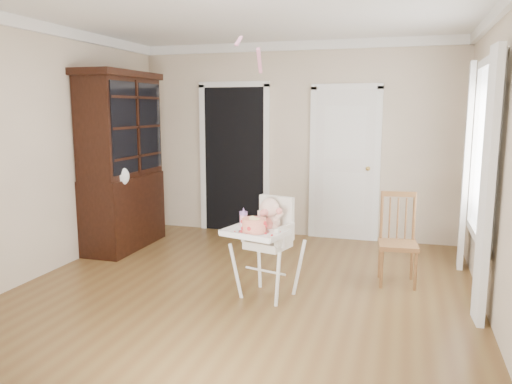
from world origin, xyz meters
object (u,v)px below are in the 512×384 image
(sippy_cup, at_px, (244,218))
(dining_chair, at_px, (398,242))
(cake, at_px, (254,225))
(high_chair, at_px, (268,235))
(china_cabinet, at_px, (122,161))

(sippy_cup, bearing_deg, dining_chair, 28.74)
(cake, distance_m, sippy_cup, 0.26)
(high_chair, height_order, sippy_cup, high_chair)
(cake, bearing_deg, high_chair, 72.08)
(china_cabinet, bearing_deg, high_chair, -27.11)
(china_cabinet, height_order, dining_chair, china_cabinet)
(cake, height_order, dining_chair, dining_chair)
(high_chair, distance_m, china_cabinet, 2.59)
(cake, xyz_separation_m, sippy_cup, (-0.16, 0.20, 0.01))
(sippy_cup, bearing_deg, high_chair, 5.18)
(high_chair, bearing_deg, cake, -92.45)
(high_chair, xyz_separation_m, china_cabinet, (-2.26, 1.16, 0.52))
(dining_chair, bearing_deg, china_cabinet, 167.59)
(high_chair, relative_size, china_cabinet, 0.44)
(china_cabinet, xyz_separation_m, dining_chair, (3.45, -0.40, -0.69))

